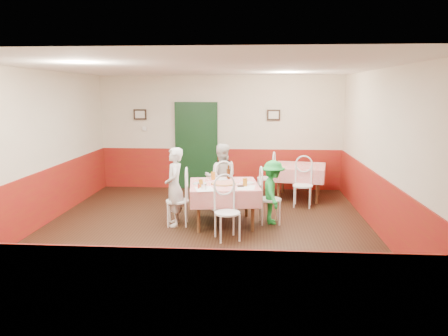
# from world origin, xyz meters

# --- Properties ---
(floor) EXTENTS (7.00, 7.00, 0.00)m
(floor) POSITION_xyz_m (0.00, 0.00, 0.00)
(floor) COLOR black
(floor) RESTS_ON ground
(ceiling) EXTENTS (7.00, 7.00, 0.00)m
(ceiling) POSITION_xyz_m (0.00, 0.00, 2.80)
(ceiling) COLOR white
(ceiling) RESTS_ON back_wall
(back_wall) EXTENTS (6.00, 0.10, 2.80)m
(back_wall) POSITION_xyz_m (0.00, 3.50, 1.40)
(back_wall) COLOR beige
(back_wall) RESTS_ON ground
(front_wall) EXTENTS (6.00, 0.10, 2.80)m
(front_wall) POSITION_xyz_m (0.00, -3.50, 1.40)
(front_wall) COLOR beige
(front_wall) RESTS_ON ground
(left_wall) EXTENTS (0.10, 7.00, 2.80)m
(left_wall) POSITION_xyz_m (-3.00, 0.00, 1.40)
(left_wall) COLOR beige
(left_wall) RESTS_ON ground
(right_wall) EXTENTS (0.10, 7.00, 2.80)m
(right_wall) POSITION_xyz_m (3.00, 0.00, 1.40)
(right_wall) COLOR beige
(right_wall) RESTS_ON ground
(wainscot_back) EXTENTS (6.00, 0.03, 1.00)m
(wainscot_back) POSITION_xyz_m (0.00, 3.48, 0.50)
(wainscot_back) COLOR maroon
(wainscot_back) RESTS_ON ground
(wainscot_front) EXTENTS (6.00, 0.03, 1.00)m
(wainscot_front) POSITION_xyz_m (0.00, -3.48, 0.50)
(wainscot_front) COLOR maroon
(wainscot_front) RESTS_ON ground
(wainscot_left) EXTENTS (0.03, 7.00, 1.00)m
(wainscot_left) POSITION_xyz_m (-2.98, 0.00, 0.50)
(wainscot_left) COLOR maroon
(wainscot_left) RESTS_ON ground
(wainscot_right) EXTENTS (0.03, 7.00, 1.00)m
(wainscot_right) POSITION_xyz_m (2.98, 0.00, 0.50)
(wainscot_right) COLOR maroon
(wainscot_right) RESTS_ON ground
(door) EXTENTS (0.96, 0.06, 2.10)m
(door) POSITION_xyz_m (-0.60, 3.45, 1.05)
(door) COLOR black
(door) RESTS_ON ground
(picture_left) EXTENTS (0.32, 0.03, 0.26)m
(picture_left) POSITION_xyz_m (-2.00, 3.45, 1.85)
(picture_left) COLOR black
(picture_left) RESTS_ON back_wall
(picture_right) EXTENTS (0.32, 0.03, 0.26)m
(picture_right) POSITION_xyz_m (1.30, 3.45, 1.85)
(picture_right) COLOR black
(picture_right) RESTS_ON back_wall
(thermostat) EXTENTS (0.10, 0.03, 0.10)m
(thermostat) POSITION_xyz_m (-1.90, 3.45, 1.50)
(thermostat) COLOR white
(thermostat) RESTS_ON back_wall
(main_table) EXTENTS (1.37, 1.37, 0.77)m
(main_table) POSITION_xyz_m (0.30, 0.48, 0.38)
(main_table) COLOR red
(main_table) RESTS_ON ground
(second_table) EXTENTS (1.30, 1.30, 0.77)m
(second_table) POSITION_xyz_m (1.88, 2.59, 0.38)
(second_table) COLOR red
(second_table) RESTS_ON ground
(chair_left) EXTENTS (0.45, 0.45, 0.90)m
(chair_left) POSITION_xyz_m (-0.54, 0.37, 0.45)
(chair_left) COLOR white
(chair_left) RESTS_ON ground
(chair_right) EXTENTS (0.46, 0.46, 0.90)m
(chair_right) POSITION_xyz_m (1.15, 0.60, 0.45)
(chair_right) COLOR white
(chair_right) RESTS_ON ground
(chair_far) EXTENTS (0.54, 0.54, 0.90)m
(chair_far) POSITION_xyz_m (0.19, 1.32, 0.45)
(chair_far) COLOR white
(chair_far) RESTS_ON ground
(chair_near) EXTENTS (0.54, 0.54, 0.90)m
(chair_near) POSITION_xyz_m (0.42, -0.36, 0.45)
(chair_near) COLOR white
(chair_near) RESTS_ON ground
(chair_second_a) EXTENTS (0.49, 0.49, 0.90)m
(chair_second_a) POSITION_xyz_m (1.13, 2.59, 0.45)
(chair_second_a) COLOR white
(chair_second_a) RESTS_ON ground
(chair_second_b) EXTENTS (0.49, 0.49, 0.90)m
(chair_second_b) POSITION_xyz_m (1.88, 1.84, 0.45)
(chair_second_b) COLOR white
(chair_second_b) RESTS_ON ground
(pizza) EXTENTS (0.49, 0.49, 0.03)m
(pizza) POSITION_xyz_m (0.30, 0.44, 0.77)
(pizza) COLOR #B74723
(pizza) RESTS_ON main_table
(plate_left) EXTENTS (0.28, 0.28, 0.01)m
(plate_left) POSITION_xyz_m (-0.13, 0.42, 0.77)
(plate_left) COLOR white
(plate_left) RESTS_ON main_table
(plate_right) EXTENTS (0.28, 0.28, 0.01)m
(plate_right) POSITION_xyz_m (0.73, 0.55, 0.77)
(plate_right) COLOR white
(plate_right) RESTS_ON main_table
(plate_far) EXTENTS (0.28, 0.28, 0.01)m
(plate_far) POSITION_xyz_m (0.22, 0.87, 0.77)
(plate_far) COLOR white
(plate_far) RESTS_ON main_table
(glass_a) EXTENTS (0.08, 0.08, 0.14)m
(glass_a) POSITION_xyz_m (-0.08, 0.16, 0.83)
(glass_a) COLOR #BF7219
(glass_a) RESTS_ON main_table
(glass_b) EXTENTS (0.09, 0.09, 0.14)m
(glass_b) POSITION_xyz_m (0.69, 0.29, 0.83)
(glass_b) COLOR #BF7219
(glass_b) RESTS_ON main_table
(glass_c) EXTENTS (0.09, 0.09, 0.15)m
(glass_c) POSITION_xyz_m (0.07, 0.84, 0.83)
(glass_c) COLOR #BF7219
(glass_c) RESTS_ON main_table
(beer_bottle) EXTENTS (0.07, 0.07, 0.24)m
(beer_bottle) POSITION_xyz_m (0.36, 0.92, 0.88)
(beer_bottle) COLOR #381C0A
(beer_bottle) RESTS_ON main_table
(shaker_a) EXTENTS (0.04, 0.04, 0.09)m
(shaker_a) POSITION_xyz_m (-0.04, 0.01, 0.81)
(shaker_a) COLOR silver
(shaker_a) RESTS_ON main_table
(shaker_b) EXTENTS (0.04, 0.04, 0.09)m
(shaker_b) POSITION_xyz_m (0.02, -0.02, 0.81)
(shaker_b) COLOR silver
(shaker_b) RESTS_ON main_table
(shaker_c) EXTENTS (0.04, 0.04, 0.09)m
(shaker_c) POSITION_xyz_m (-0.11, 0.05, 0.81)
(shaker_c) COLOR #B23319
(shaker_c) RESTS_ON main_table
(menu_left) EXTENTS (0.40, 0.47, 0.00)m
(menu_left) POSITION_xyz_m (-0.00, 0.01, 0.76)
(menu_left) COLOR white
(menu_left) RESTS_ON main_table
(menu_right) EXTENTS (0.33, 0.42, 0.00)m
(menu_right) POSITION_xyz_m (0.71, 0.18, 0.76)
(menu_right) COLOR white
(menu_right) RESTS_ON main_table
(wallet) EXTENTS (0.12, 0.10, 0.02)m
(wallet) POSITION_xyz_m (0.61, 0.25, 0.77)
(wallet) COLOR black
(wallet) RESTS_ON main_table
(diner_left) EXTENTS (0.42, 0.57, 1.43)m
(diner_left) POSITION_xyz_m (-0.59, 0.36, 0.71)
(diner_left) COLOR gray
(diner_left) RESTS_ON ground
(diner_far) EXTENTS (0.71, 0.57, 1.39)m
(diner_far) POSITION_xyz_m (0.18, 1.37, 0.69)
(diner_far) COLOR gray
(diner_far) RESTS_ON ground
(diner_right) EXTENTS (0.48, 0.78, 1.18)m
(diner_right) POSITION_xyz_m (1.19, 0.60, 0.59)
(diner_right) COLOR gray
(diner_right) RESTS_ON ground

